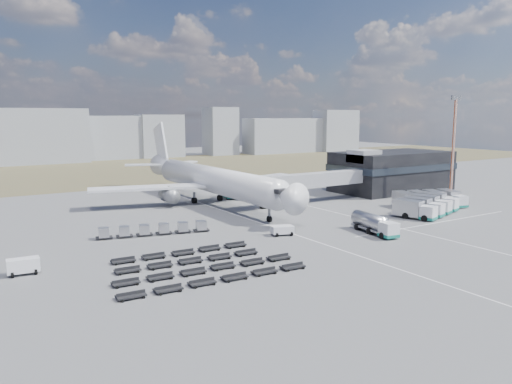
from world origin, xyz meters
TOP-DOWN VIEW (x-y plane):
  - ground at (0.00, 0.00)m, footprint 420.00×420.00m
  - grass_strip at (0.00, 110.00)m, footprint 420.00×90.00m
  - lane_markings at (9.77, 3.00)m, footprint 47.12×110.00m
  - terminal at (47.77, 23.96)m, footprint 30.40×16.40m
  - jet_bridge at (15.90, 20.42)m, footprint 30.30×3.80m
  - airliner at (0.00, 32.38)m, footprint 51.59×64.53m
  - skyline at (-4.53, 150.84)m, footprint 304.24×26.75m
  - fuel_tanker at (9.43, -7.83)m, footprint 3.93×10.15m
  - pushback_tug at (-4.00, -0.71)m, footprint 3.94×2.91m
  - utility_van at (-42.35, -0.30)m, footprint 3.80×1.90m
  - catering_truck at (6.95, 36.54)m, footprint 3.98×6.84m
  - service_trucks_near at (30.05, -1.59)m, footprint 15.98×11.77m
  - service_trucks_far at (36.81, 3.08)m, footprint 15.26×11.20m
  - uld_row at (-21.56, 10.35)m, footprint 18.01×5.55m
  - baggage_dollies at (-23.27, -9.37)m, footprint 25.04×15.67m
  - floodlight_mast at (49.61, 7.42)m, footprint 2.25×1.83m

SIDE VIEW (x-z plane):
  - ground at x=0.00m, z-range 0.00..0.00m
  - grass_strip at x=0.00m, z-range 0.00..0.01m
  - lane_markings at x=9.77m, z-range 0.00..0.01m
  - baggage_dollies at x=-23.27m, z-range 0.00..0.74m
  - pushback_tug at x=-4.00m, z-range 0.00..1.56m
  - uld_row at x=-21.56m, z-range 0.16..1.81m
  - utility_van at x=-42.35m, z-range 0.00..2.02m
  - catering_truck at x=6.95m, z-range 0.03..2.98m
  - fuel_tanker at x=9.43m, z-range 0.00..3.20m
  - service_trucks_far at x=36.81m, z-range 0.13..3.17m
  - service_trucks_near at x=30.05m, z-range 0.14..3.31m
  - jet_bridge at x=15.90m, z-range 1.53..8.58m
  - terminal at x=47.77m, z-range -0.25..10.75m
  - airliner at x=0.00m, z-range -3.52..14.10m
  - skyline at x=-4.53m, z-range -2.82..22.15m
  - floodlight_mast at x=49.61m, z-range 0.03..23.72m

